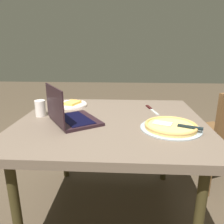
{
  "coord_description": "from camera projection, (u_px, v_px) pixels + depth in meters",
  "views": [
    {
      "loc": [
        -0.08,
        1.35,
        1.2
      ],
      "look_at": [
        -0.01,
        -0.03,
        0.78
      ],
      "focal_mm": 35.16,
      "sensor_mm": 36.0,
      "label": 1
    }
  ],
  "objects": [
    {
      "name": "pizza_tray",
      "position": [
        171.0,
        126.0,
        1.27
      ],
      "size": [
        0.35,
        0.35,
        0.03
      ],
      "color": "#919DA3",
      "rests_on": "dining_table"
    },
    {
      "name": "dining_table",
      "position": [
        111.0,
        128.0,
        1.45
      ],
      "size": [
        1.2,
        1.1,
        0.74
      ],
      "color": "brown",
      "rests_on": "ground_plane"
    },
    {
      "name": "pizza_plate",
      "position": [
        72.0,
        104.0,
        1.76
      ],
      "size": [
        0.24,
        0.24,
        0.04
      ],
      "color": "silver",
      "rests_on": "dining_table"
    },
    {
      "name": "laptop",
      "position": [
        69.0,
        115.0,
        1.36
      ],
      "size": [
        0.39,
        0.41,
        0.24
      ],
      "color": "black",
      "rests_on": "dining_table"
    },
    {
      "name": "chair_near",
      "position": [
        221.0,
        131.0,
        1.85
      ],
      "size": [
        0.55,
        0.55,
        0.87
      ],
      "color": "brown",
      "rests_on": "ground_plane"
    },
    {
      "name": "ground_plane",
      "position": [
        111.0,
        212.0,
        1.65
      ],
      "size": [
        12.0,
        12.0,
        0.0
      ],
      "primitive_type": "plane",
      "color": "#483B2C"
    },
    {
      "name": "drink_cup",
      "position": [
        40.0,
        108.0,
        1.49
      ],
      "size": [
        0.07,
        0.07,
        0.11
      ],
      "color": "silver",
      "rests_on": "dining_table"
    },
    {
      "name": "table_knife",
      "position": [
        151.0,
        109.0,
        1.66
      ],
      "size": [
        0.07,
        0.24,
        0.01
      ],
      "color": "#B2B9B5",
      "rests_on": "dining_table"
    }
  ]
}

